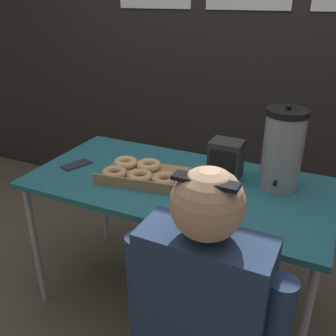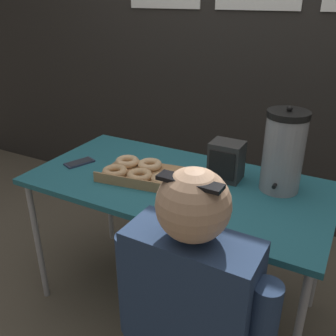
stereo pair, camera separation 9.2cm
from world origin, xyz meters
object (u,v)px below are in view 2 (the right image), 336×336
at_px(donut_box, 141,172).
at_px(person_seated, 189,331).
at_px(cell_phone, 79,163).
at_px(space_heater, 226,161).
at_px(coffee_urn, 283,152).

relative_size(donut_box, person_seated, 0.39).
height_order(cell_phone, space_heater, space_heater).
bearing_deg(person_seated, cell_phone, -29.69).
xyz_separation_m(donut_box, coffee_urn, (0.64, 0.19, 0.17)).
xyz_separation_m(space_heater, person_seated, (0.17, -0.75, -0.30)).
xyz_separation_m(donut_box, person_seated, (0.54, -0.57, -0.23)).
distance_m(cell_phone, space_heater, 0.79).
bearing_deg(cell_phone, donut_box, 24.80).
distance_m(coffee_urn, space_heater, 0.28).
bearing_deg(coffee_urn, cell_phone, -167.88).
height_order(space_heater, person_seated, person_seated).
height_order(donut_box, coffee_urn, coffee_urn).
xyz_separation_m(coffee_urn, space_heater, (-0.26, -0.01, -0.09)).
relative_size(donut_box, coffee_urn, 1.13).
distance_m(coffee_urn, person_seated, 0.87).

